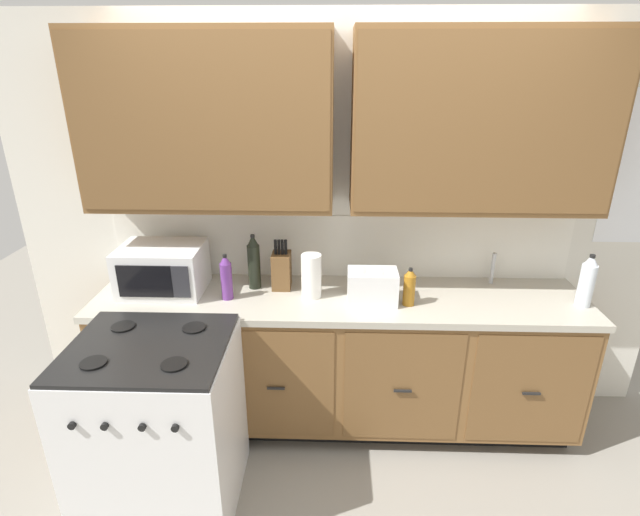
% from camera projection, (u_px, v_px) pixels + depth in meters
% --- Properties ---
extents(ground_plane, '(8.00, 8.00, 0.00)m').
position_uv_depth(ground_plane, '(338.00, 453.00, 2.92)').
color(ground_plane, gray).
extents(wall_unit, '(4.04, 0.40, 2.46)m').
position_uv_depth(wall_unit, '(342.00, 163.00, 2.77)').
color(wall_unit, silver).
rests_on(wall_unit, ground_plane).
extents(counter_run, '(2.87, 0.64, 0.90)m').
position_uv_depth(counter_run, '(339.00, 359.00, 3.03)').
color(counter_run, black).
rests_on(counter_run, ground_plane).
extents(stove_range, '(0.76, 0.68, 0.95)m').
position_uv_depth(stove_range, '(159.00, 425.00, 2.47)').
color(stove_range, white).
rests_on(stove_range, ground_plane).
extents(microwave, '(0.48, 0.37, 0.28)m').
position_uv_depth(microwave, '(163.00, 269.00, 2.88)').
color(microwave, white).
rests_on(microwave, counter_run).
extents(toaster, '(0.28, 0.18, 0.19)m').
position_uv_depth(toaster, '(372.00, 287.00, 2.76)').
color(toaster, white).
rests_on(toaster, counter_run).
extents(knife_block, '(0.11, 0.14, 0.31)m').
position_uv_depth(knife_block, '(282.00, 270.00, 2.93)').
color(knife_block, brown).
rests_on(knife_block, counter_run).
extents(sink_faucet, '(0.02, 0.02, 0.20)m').
position_uv_depth(sink_faucet, '(493.00, 268.00, 2.99)').
color(sink_faucet, '#B2B5BA').
rests_on(sink_faucet, counter_run).
extents(paper_towel_roll, '(0.12, 0.12, 0.26)m').
position_uv_depth(paper_towel_roll, '(311.00, 276.00, 2.81)').
color(paper_towel_roll, white).
rests_on(paper_towel_roll, counter_run).
extents(bottle_dark, '(0.08, 0.08, 0.34)m').
position_uv_depth(bottle_dark, '(254.00, 262.00, 2.91)').
color(bottle_dark, black).
rests_on(bottle_dark, counter_run).
extents(bottle_amber, '(0.07, 0.07, 0.22)m').
position_uv_depth(bottle_amber, '(409.00, 287.00, 2.72)').
color(bottle_amber, '#9E6619').
rests_on(bottle_amber, counter_run).
extents(bottle_clear, '(0.08, 0.08, 0.31)m').
position_uv_depth(bottle_clear, '(587.00, 281.00, 2.70)').
color(bottle_clear, silver).
rests_on(bottle_clear, counter_run).
extents(bottle_violet, '(0.07, 0.07, 0.27)m').
position_uv_depth(bottle_violet, '(226.00, 277.00, 2.79)').
color(bottle_violet, '#663384').
rests_on(bottle_violet, counter_run).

